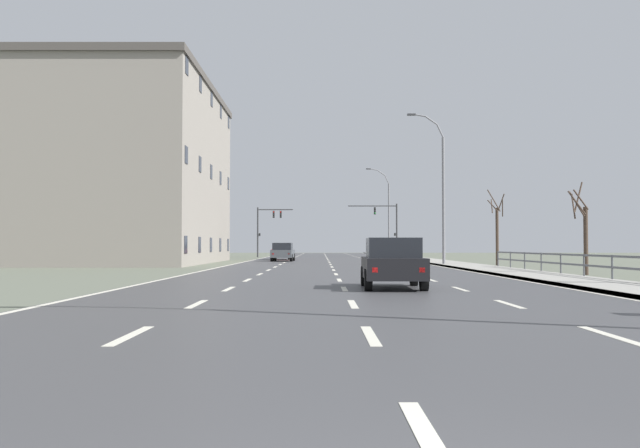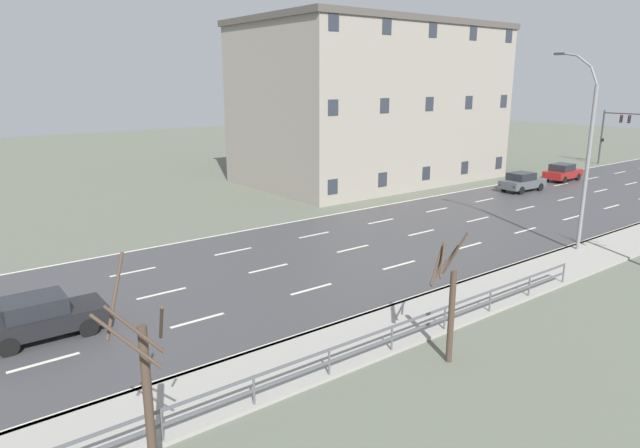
{
  "view_description": "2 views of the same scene",
  "coord_description": "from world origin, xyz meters",
  "px_view_note": "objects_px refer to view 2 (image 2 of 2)",
  "views": [
    {
      "loc": [
        -0.73,
        -2.69,
        1.33
      ],
      "look_at": [
        -0.54,
        47.51,
        2.91
      ],
      "focal_mm": 38.73,
      "sensor_mm": 36.0,
      "label": 1
    },
    {
      "loc": [
        22.0,
        15.3,
        8.9
      ],
      "look_at": [
        0.0,
        32.15,
        1.75
      ],
      "focal_mm": 31.48,
      "sensor_mm": 36.0,
      "label": 2
    }
  ],
  "objects_px": {
    "car_distant": "(522,182)",
    "traffic_signal_left": "(612,128)",
    "street_lamp_midground": "(585,157)",
    "car_far_right": "(42,317)",
    "brick_building": "(371,103)",
    "car_near_right": "(563,172)"
  },
  "relations": [
    {
      "from": "street_lamp_midground",
      "to": "brick_building",
      "type": "height_order",
      "value": "brick_building"
    },
    {
      "from": "traffic_signal_left",
      "to": "car_near_right",
      "type": "bearing_deg",
      "value": -79.8
    },
    {
      "from": "traffic_signal_left",
      "to": "car_near_right",
      "type": "distance_m",
      "value": 13.87
    },
    {
      "from": "street_lamp_midground",
      "to": "car_far_right",
      "type": "height_order",
      "value": "street_lamp_midground"
    },
    {
      "from": "car_near_right",
      "to": "brick_building",
      "type": "height_order",
      "value": "brick_building"
    },
    {
      "from": "traffic_signal_left",
      "to": "car_far_right",
      "type": "xyz_separation_m",
      "value": [
        8.41,
        -57.94,
        -3.1
      ]
    },
    {
      "from": "car_far_right",
      "to": "brick_building",
      "type": "distance_m",
      "value": 36.62
    },
    {
      "from": "car_distant",
      "to": "car_near_right",
      "type": "relative_size",
      "value": 1.0
    },
    {
      "from": "street_lamp_midground",
      "to": "car_far_right",
      "type": "bearing_deg",
      "value": -103.31
    },
    {
      "from": "traffic_signal_left",
      "to": "brick_building",
      "type": "relative_size",
      "value": 0.25
    },
    {
      "from": "traffic_signal_left",
      "to": "brick_building",
      "type": "height_order",
      "value": "brick_building"
    },
    {
      "from": "street_lamp_midground",
      "to": "car_far_right",
      "type": "distance_m",
      "value": 26.1
    },
    {
      "from": "street_lamp_midground",
      "to": "traffic_signal_left",
      "type": "xyz_separation_m",
      "value": [
        -14.33,
        32.87,
        -1.13
      ]
    },
    {
      "from": "car_far_right",
      "to": "traffic_signal_left",
      "type": "bearing_deg",
      "value": 99.39
    },
    {
      "from": "brick_building",
      "to": "car_near_right",
      "type": "bearing_deg",
      "value": 48.62
    },
    {
      "from": "traffic_signal_left",
      "to": "car_far_right",
      "type": "distance_m",
      "value": 58.62
    },
    {
      "from": "traffic_signal_left",
      "to": "car_near_right",
      "type": "height_order",
      "value": "traffic_signal_left"
    },
    {
      "from": "street_lamp_midground",
      "to": "car_near_right",
      "type": "bearing_deg",
      "value": 121.4
    },
    {
      "from": "brick_building",
      "to": "car_far_right",
      "type": "bearing_deg",
      "value": -61.01
    },
    {
      "from": "street_lamp_midground",
      "to": "traffic_signal_left",
      "type": "bearing_deg",
      "value": 113.56
    },
    {
      "from": "street_lamp_midground",
      "to": "car_distant",
      "type": "height_order",
      "value": "street_lamp_midground"
    },
    {
      "from": "car_distant",
      "to": "traffic_signal_left",
      "type": "bearing_deg",
      "value": 100.43
    }
  ]
}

